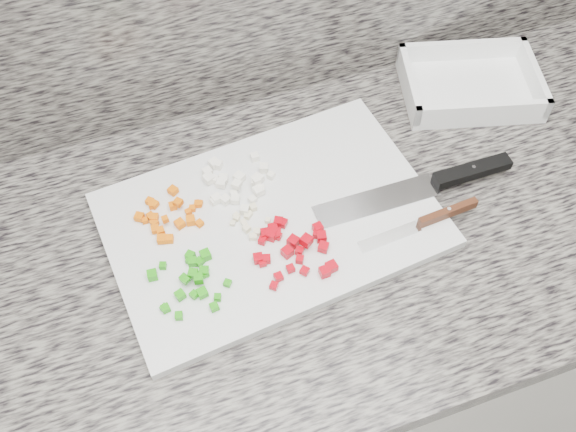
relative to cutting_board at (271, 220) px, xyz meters
The scene contains 11 objects.
cabinet 0.48m from the cutting_board, 60.34° to the right, with size 3.92×0.62×0.86m, color silver.
countertop 0.04m from the cutting_board, 60.34° to the right, with size 3.96×0.64×0.04m, color slate.
cutting_board is the anchor object (origin of this frame).
carrot_pile 0.16m from the cutting_board, 161.69° to the left, with size 0.11×0.10×0.02m.
onion_pile 0.08m from the cutting_board, 112.53° to the left, with size 0.11×0.12×0.02m.
green_pepper_pile 0.16m from the cutting_board, 154.54° to the right, with size 0.11×0.11×0.02m.
red_pepper_pile 0.07m from the cutting_board, 79.50° to the right, with size 0.12×0.12×0.03m.
garlic_pile 0.04m from the cutting_board, behind, with size 0.06×0.06×0.01m.
chef_knife 0.27m from the cutting_board, ahead, with size 0.33×0.05×0.02m.
paring_knife 0.24m from the cutting_board, 21.24° to the right, with size 0.20×0.03×0.02m.
tray 0.45m from the cutting_board, 19.67° to the left, with size 0.27×0.22×0.05m.
Camera 1 is at (-0.18, 0.94, 1.72)m, focal length 40.00 mm.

